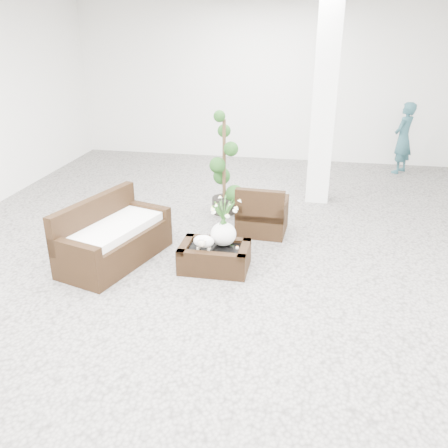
% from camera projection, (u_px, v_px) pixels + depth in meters
% --- Properties ---
extents(ground, '(11.00, 11.00, 0.00)m').
position_uv_depth(ground, '(225.00, 263.00, 6.55)').
color(ground, gray).
rests_on(ground, ground).
extents(column, '(0.40, 0.40, 3.50)m').
position_uv_depth(column, '(324.00, 103.00, 8.19)').
color(column, white).
rests_on(column, ground).
extents(coffee_table, '(0.90, 0.60, 0.31)m').
position_uv_depth(coffee_table, '(215.00, 258.00, 6.34)').
color(coffee_table, '#311D0E').
rests_on(coffee_table, ground).
extents(sheep_figurine, '(0.28, 0.23, 0.21)m').
position_uv_depth(sheep_figurine, '(204.00, 243.00, 6.17)').
color(sheep_figurine, white).
rests_on(sheep_figurine, coffee_table).
extents(planter_narcissus, '(0.44, 0.44, 0.80)m').
position_uv_depth(planter_narcissus, '(223.00, 217.00, 6.20)').
color(planter_narcissus, white).
rests_on(planter_narcissus, coffee_table).
extents(tealight, '(0.04, 0.04, 0.03)m').
position_uv_depth(tealight, '(237.00, 248.00, 6.24)').
color(tealight, white).
rests_on(tealight, coffee_table).
extents(armchair, '(0.77, 0.74, 0.78)m').
position_uv_depth(armchair, '(263.00, 208.00, 7.37)').
color(armchair, '#311D0E').
rests_on(armchair, ground).
extents(loveseat, '(1.21, 1.77, 0.86)m').
position_uv_depth(loveseat, '(114.00, 232.00, 6.44)').
color(loveseat, '#311D0E').
rests_on(loveseat, ground).
extents(topiary, '(0.46, 0.46, 1.72)m').
position_uv_depth(topiary, '(224.00, 164.00, 7.93)').
color(topiary, '#183D13').
rests_on(topiary, ground).
extents(shopper, '(0.61, 0.66, 1.51)m').
position_uv_depth(shopper, '(403.00, 138.00, 10.16)').
color(shopper, '#28515A').
rests_on(shopper, ground).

